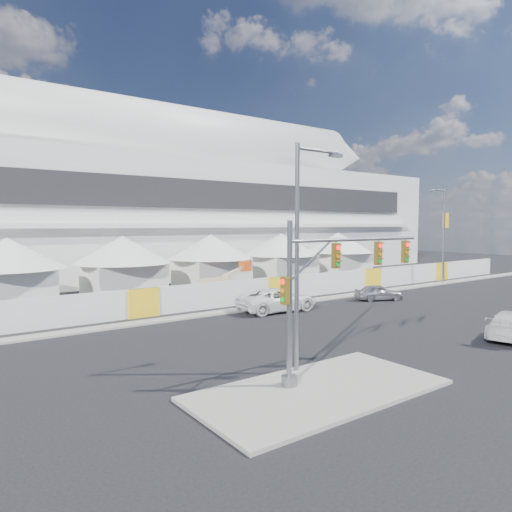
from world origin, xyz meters
TOP-DOWN VIEW (x-y plane):
  - ground at (0.00, 0.00)m, footprint 160.00×160.00m
  - median_island at (-6.00, -3.00)m, footprint 10.00×5.00m
  - far_curb at (20.00, 12.50)m, footprint 80.00×1.20m
  - stadium at (8.71, 41.50)m, footprint 80.00×24.80m
  - tent_row at (0.50, 24.00)m, footprint 53.40×8.40m
  - hoarding_fence at (6.00, 14.50)m, footprint 70.00×0.25m
  - scaffold_tower at (46.00, 36.00)m, footprint 4.40×4.40m
  - sedan_silver at (12.83, 9.46)m, footprint 3.07×4.24m
  - pickup_curb at (2.88, 10.71)m, footprint 3.26×6.29m
  - lot_car_a at (21.02, 18.77)m, footprint 2.54×4.33m
  - traffic_mast at (-4.89, -2.11)m, footprint 8.09×0.62m
  - streetlight_median at (-5.00, -0.80)m, footprint 2.68×0.27m
  - streetlight_curb at (26.99, 12.50)m, footprint 3.03×0.68m
  - boom_lift at (1.09, 17.35)m, footprint 6.32×1.62m

SIDE VIEW (x-z plane):
  - ground at x=0.00m, z-range 0.00..0.00m
  - far_curb at x=20.00m, z-range 0.00..0.12m
  - median_island at x=-6.00m, z-range 0.00..0.15m
  - sedan_silver at x=12.83m, z-range 0.00..1.34m
  - lot_car_a at x=21.02m, z-range 0.00..1.35m
  - pickup_curb at x=2.88m, z-range 0.00..1.69m
  - boom_lift at x=1.09m, z-range -0.74..2.46m
  - hoarding_fence at x=6.00m, z-range 0.00..2.00m
  - tent_row at x=0.50m, z-range 0.45..5.85m
  - traffic_mast at x=-4.89m, z-range 0.53..6.95m
  - streetlight_median at x=-5.00m, z-range 0.87..10.54m
  - streetlight_curb at x=26.99m, z-range 0.82..11.05m
  - scaffold_tower at x=46.00m, z-range 0.00..12.00m
  - stadium at x=8.71m, z-range -1.54..20.44m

